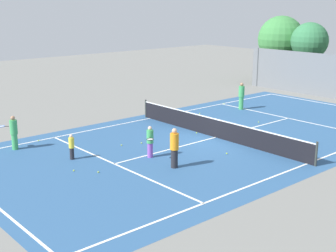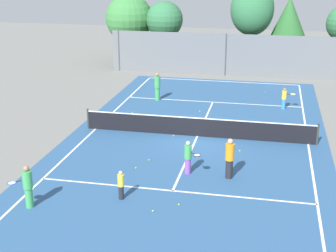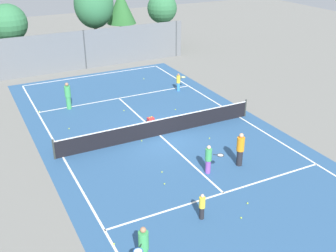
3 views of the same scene
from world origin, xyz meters
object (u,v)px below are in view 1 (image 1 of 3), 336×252
Objects in this scene: tennis_ball_4 at (224,104)px; tennis_ball_9 at (227,153)px; tennis_ball_3 at (74,170)px; tennis_ball_0 at (282,141)px; player_3 at (150,141)px; tennis_ball_11 at (288,137)px; ball_crate at (241,129)px; tennis_ball_10 at (259,122)px; tennis_ball_6 at (200,113)px; tennis_ball_12 at (141,143)px; player_4 at (14,132)px; player_5 at (241,96)px; tennis_ball_2 at (98,172)px; tennis_ball_1 at (39,140)px; tennis_ball_5 at (197,133)px; tennis_ball_8 at (122,145)px; player_2 at (72,147)px; player_1 at (174,148)px.

tennis_ball_4 and tennis_ball_9 have the same top height.
tennis_ball_9 is (2.64, 6.55, 0.00)m from tennis_ball_3.
tennis_ball_0 is at bearing 81.84° from tennis_ball_9.
tennis_ball_11 is (2.20, 7.45, -0.73)m from player_3.
tennis_ball_10 is at bearing 106.69° from ball_crate.
tennis_ball_12 is at bearing -68.22° from tennis_ball_6.
tennis_ball_10 is (4.38, 12.99, -0.82)m from player_4.
player_5 is 14.26m from tennis_ball_2.
tennis_ball_1 is 12.88m from tennis_ball_11.
player_4 is 5.57m from tennis_ball_2.
ball_crate is 9.92m from tennis_ball_3.
tennis_ball_5 is at bearing -46.74° from tennis_ball_6.
player_5 is at bearing 147.19° from tennis_ball_10.
tennis_ball_9 is (6.63, -4.77, 0.00)m from tennis_ball_6.
tennis_ball_3 is at bearing -140.74° from tennis_ball_2.
tennis_ball_8 is at bearing -126.35° from tennis_ball_0.
player_3 is 22.21× the size of tennis_ball_2.
tennis_ball_4 and tennis_ball_11 have the same top height.
player_5 is at bearing 126.74° from tennis_ball_9.
tennis_ball_5 is 1.00× the size of tennis_ball_10.
tennis_ball_10 is 3.32m from tennis_ball_11.
tennis_ball_11 is (2.04, 10.34, 0.00)m from tennis_ball_2.
tennis_ball_2 is 7.50m from tennis_ball_5.
tennis_ball_1 is at bearing -90.33° from tennis_ball_4.
player_3 is at bearing 93.06° from tennis_ball_2.
tennis_ball_12 is (0.12, 3.84, -0.56)m from player_2.
tennis_ball_5 and tennis_ball_8 have the same top height.
tennis_ball_6 is 6.87m from tennis_ball_11.
player_5 is at bearing 130.33° from ball_crate.
tennis_ball_9 is at bearing -22.32° from tennis_ball_5.
tennis_ball_3 is (5.08, -0.88, 0.00)m from tennis_ball_1.
player_2 reaches higher than tennis_ball_2.
tennis_ball_11 is (4.28, 10.28, -0.56)m from player_2.
ball_crate reaches higher than tennis_ball_1.
tennis_ball_9 and tennis_ball_12 have the same top height.
player_2 is 3.40m from player_4.
player_5 is 3.24m from tennis_ball_6.
tennis_ball_4 is at bearing 150.60° from tennis_ball_0.
tennis_ball_10 is at bearing 66.78° from tennis_ball_1.
tennis_ball_2 and tennis_ball_10 have the same top height.
tennis_ball_10 is at bearing -25.45° from tennis_ball_4.
tennis_ball_11 is at bearing 73.56° from player_3.
player_5 reaches higher than tennis_ball_10.
player_1 reaches higher than tennis_ball_10.
tennis_ball_12 is at bearing -153.21° from tennis_ball_9.
tennis_ball_3 is 12.39m from tennis_ball_10.
tennis_ball_6 is at bearing 177.36° from tennis_ball_11.
player_3 is 3.44× the size of ball_crate.
tennis_ball_9 is at bearing 34.61° from tennis_ball_8.
tennis_ball_12 is at bearing -97.46° from tennis_ball_5.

